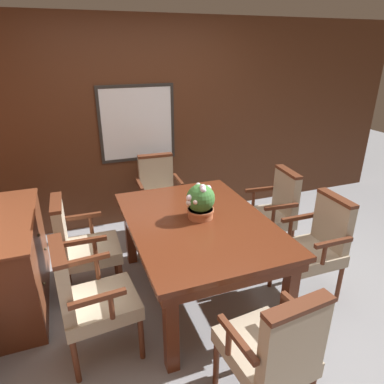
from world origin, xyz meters
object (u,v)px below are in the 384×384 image
object	(u,v)px
chair_left_far	(80,243)
chair_right_far	(272,210)
sideboard_cabinet	(15,261)
dining_table	(198,230)
chair_left_near	(88,297)
chair_head_far	(159,192)
chair_right_near	(316,243)
chair_head_near	(273,348)
potted_plant	(200,201)

from	to	relation	value
chair_left_far	chair_right_far	bearing A→B (deg)	-89.22
sideboard_cabinet	chair_right_far	bearing A→B (deg)	-2.26
dining_table	chair_left_near	bearing A→B (deg)	-158.46
chair_head_far	dining_table	bearing A→B (deg)	-86.77
dining_table	chair_right_far	xyz separation A→B (m)	(0.98, 0.34, -0.13)
chair_right_near	sideboard_cabinet	size ratio (longest dim) A/B	0.75
chair_left_near	chair_head_near	xyz separation A→B (m)	(0.95, -0.83, 0.00)
potted_plant	chair_left_near	bearing A→B (deg)	-157.04
chair_left_near	sideboard_cabinet	distance (m)	0.99
chair_left_near	chair_head_far	world-z (taller)	same
chair_head_far	chair_right_far	world-z (taller)	same
chair_head_far	sideboard_cabinet	xyz separation A→B (m)	(-1.50, -0.77, -0.11)
chair_right_near	chair_left_far	xyz separation A→B (m)	(-1.94, 0.73, 0.00)
chair_right_near	potted_plant	size ratio (longest dim) A/B	2.99
chair_right_far	potted_plant	xyz separation A→B (m)	(-0.94, -0.30, 0.38)
dining_table	sideboard_cabinet	size ratio (longest dim) A/B	1.29
chair_left_far	sideboard_cabinet	distance (m)	0.56
dining_table	chair_left_far	xyz separation A→B (m)	(-0.97, 0.36, -0.13)
chair_left_far	sideboard_cabinet	world-z (taller)	chair_left_far
chair_left_near	chair_right_far	world-z (taller)	same
dining_table	chair_right_near	world-z (taller)	chair_right_near
dining_table	sideboard_cabinet	world-z (taller)	sideboard_cabinet
chair_head_far	chair_right_far	xyz separation A→B (m)	(0.99, -0.87, 0.00)
chair_right_far	chair_left_far	size ratio (longest dim) A/B	1.00
chair_head_far	potted_plant	distance (m)	1.23
chair_head_near	chair_left_far	world-z (taller)	same
chair_left_near	sideboard_cabinet	size ratio (longest dim) A/B	0.75
sideboard_cabinet	chair_head_far	bearing A→B (deg)	27.37
dining_table	chair_right_far	world-z (taller)	chair_right_far
chair_head_far	chair_left_far	size ratio (longest dim) A/B	1.00
potted_plant	chair_head_far	bearing A→B (deg)	92.53
chair_right_near	chair_right_far	bearing A→B (deg)	-179.92
dining_table	chair_left_far	bearing A→B (deg)	159.60
chair_left_near	chair_right_near	distance (m)	1.94
chair_right_near	sideboard_cabinet	xyz separation A→B (m)	(-2.48, 0.81, -0.11)
dining_table	potted_plant	distance (m)	0.25
chair_left_far	sideboard_cabinet	bearing A→B (deg)	82.74
dining_table	sideboard_cabinet	bearing A→B (deg)	163.72
chair_head_far	chair_head_near	world-z (taller)	same
chair_head_far	sideboard_cabinet	world-z (taller)	chair_head_far
chair_right_far	chair_right_near	distance (m)	0.71
dining_table	chair_head_far	bearing A→B (deg)	90.71
chair_head_near	chair_head_far	bearing A→B (deg)	-95.41
chair_right_far	chair_right_near	size ratio (longest dim) A/B	1.00
chair_head_far	chair_head_near	distance (m)	2.42
chair_right_far	dining_table	bearing A→B (deg)	-65.41
chair_head_far	chair_right_near	xyz separation A→B (m)	(0.98, -1.58, 0.00)
chair_left_near	sideboard_cabinet	bearing A→B (deg)	28.79
potted_plant	dining_table	bearing A→B (deg)	-130.12
chair_right_far	sideboard_cabinet	distance (m)	2.50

